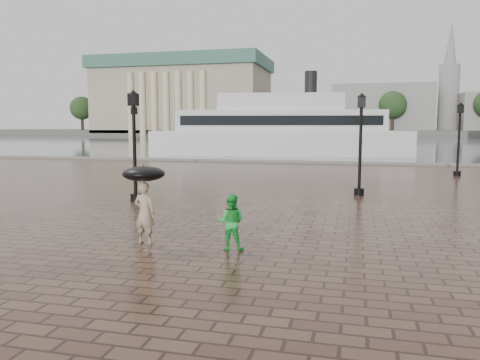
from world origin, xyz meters
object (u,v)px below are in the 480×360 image
object	(u,v)px
street_lamps	(274,140)
child_pedestrian	(231,222)
ferry_near	(280,130)
adult_pedestrian	(145,213)

from	to	relation	value
street_lamps	child_pedestrian	xyz separation A→B (m)	(1.36, -14.04, -1.62)
child_pedestrian	ferry_near	xyz separation A→B (m)	(-5.16, 39.56, 1.99)
street_lamps	ferry_near	world-z (taller)	ferry_near
child_pedestrian	street_lamps	bearing A→B (deg)	-88.48
street_lamps	child_pedestrian	distance (m)	14.20
ferry_near	child_pedestrian	bearing A→B (deg)	-93.01
street_lamps	ferry_near	distance (m)	25.80
adult_pedestrian	child_pedestrian	xyz separation A→B (m)	(2.34, -0.05, -0.12)
ferry_near	adult_pedestrian	bearing A→B (deg)	-96.36
adult_pedestrian	child_pedestrian	bearing A→B (deg)	-173.75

